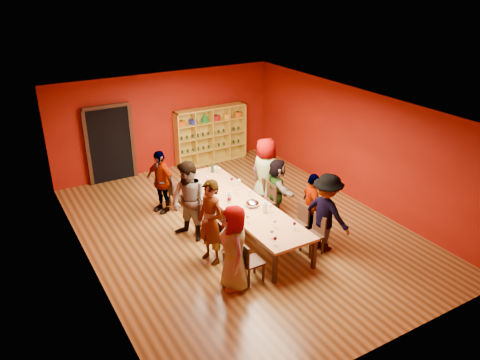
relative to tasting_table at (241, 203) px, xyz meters
name	(u,v)px	position (x,y,z in m)	size (l,w,h in m)	color
room_shell	(241,172)	(0.00, 0.00, 0.80)	(7.10, 9.10, 3.04)	#563516
tasting_table	(241,203)	(0.00, 0.00, 0.00)	(1.10, 4.50, 0.75)	#B47C4B
doorway	(110,144)	(-1.80, 4.43, 0.42)	(1.40, 0.17, 2.30)	black
shelving_unit	(210,132)	(1.40, 4.32, 0.28)	(2.40, 0.40, 1.80)	gold
chair_person_left_0	(248,260)	(-0.91, -1.85, -0.20)	(0.42, 0.42, 0.89)	black
person_left_0	(234,248)	(-1.23, -1.85, 0.18)	(0.86, 0.47, 1.76)	#D18C99
chair_person_left_1	(224,237)	(-0.91, -0.83, -0.20)	(0.42, 0.42, 0.89)	black
person_left_1	(211,222)	(-1.22, -0.83, 0.24)	(0.68, 0.50, 1.87)	beige
chair_person_left_2	(202,216)	(-0.91, 0.23, -0.20)	(0.42, 0.42, 0.89)	black
person_left_2	(189,202)	(-1.21, 0.23, 0.25)	(0.92, 0.51, 1.90)	#131634
chair_person_left_4	(175,190)	(-0.91, 1.85, -0.20)	(0.42, 0.42, 0.89)	black
person_left_4	(161,181)	(-1.27, 1.85, 0.13)	(0.97, 0.44, 1.66)	tan
chair_person_right_0	(315,232)	(0.91, -1.67, -0.20)	(0.42, 0.42, 0.89)	black
person_right_0	(326,213)	(1.18, -1.67, 0.20)	(1.17, 0.48, 1.80)	#131B35
chair_person_right_1	(299,221)	(0.91, -1.08, -0.20)	(0.42, 0.42, 0.89)	black
person_right_1	(312,206)	(1.26, -1.08, 0.09)	(0.92, 0.42, 1.57)	beige
chair_person_right_2	(268,199)	(0.91, 0.21, -0.20)	(0.42, 0.42, 0.89)	black
person_right_2	(277,187)	(1.17, 0.21, 0.05)	(1.39, 0.40, 1.50)	pink
chair_person_right_3	(257,191)	(0.91, 0.73, -0.20)	(0.42, 0.42, 0.89)	black
person_right_3	(265,173)	(1.16, 0.73, 0.24)	(0.92, 0.50, 1.89)	silver
wine_glass_0	(270,206)	(0.30, -0.80, 0.21)	(0.09, 0.09, 0.21)	silver
wine_glass_1	(248,217)	(-0.37, -0.93, 0.18)	(0.07, 0.07, 0.18)	silver
wine_glass_2	(208,182)	(-0.32, 1.08, 0.21)	(0.09, 0.09, 0.22)	silver
wine_glass_3	(239,181)	(0.36, 0.71, 0.21)	(0.09, 0.09, 0.22)	silver
wine_glass_4	(272,232)	(-0.28, -1.73, 0.19)	(0.08, 0.08, 0.19)	silver
wine_glass_5	(215,168)	(0.26, 1.81, 0.19)	(0.07, 0.07, 0.18)	silver
wine_glass_6	(275,239)	(-0.37, -1.98, 0.19)	(0.08, 0.08, 0.19)	silver
wine_glass_7	(194,171)	(-0.34, 1.86, 0.21)	(0.09, 0.09, 0.22)	silver
wine_glass_8	(294,224)	(0.31, -1.69, 0.18)	(0.07, 0.07, 0.18)	silver
wine_glass_9	(219,169)	(0.32, 1.70, 0.19)	(0.08, 0.08, 0.19)	silver
wine_glass_10	(207,178)	(-0.21, 1.35, 0.19)	(0.08, 0.08, 0.19)	silver
wine_glass_11	(237,189)	(0.11, 0.36, 0.20)	(0.08, 0.08, 0.20)	silver
wine_glass_12	(232,179)	(0.28, 0.93, 0.20)	(0.08, 0.08, 0.20)	silver
wine_glass_13	(229,200)	(-0.34, -0.06, 0.21)	(0.09, 0.09, 0.22)	silver
wine_glass_14	(248,203)	(-0.03, -0.39, 0.18)	(0.07, 0.07, 0.18)	silver
wine_glass_15	(249,191)	(0.31, 0.11, 0.19)	(0.08, 0.08, 0.20)	silver
wine_glass_16	(275,222)	(0.02, -1.40, 0.18)	(0.07, 0.07, 0.18)	silver
wine_glass_17	(197,173)	(-0.31, 1.76, 0.19)	(0.08, 0.08, 0.20)	silver
spittoon_bowl	(252,203)	(0.10, -0.35, 0.12)	(0.31, 0.31, 0.17)	silver
carafe_a	(230,197)	(-0.24, 0.10, 0.17)	(0.13, 0.13, 0.27)	silver
carafe_b	(265,208)	(0.18, -0.76, 0.18)	(0.13, 0.13, 0.28)	silver
wine_bottle	(212,169)	(0.21, 1.86, 0.17)	(0.08, 0.08, 0.30)	#123315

